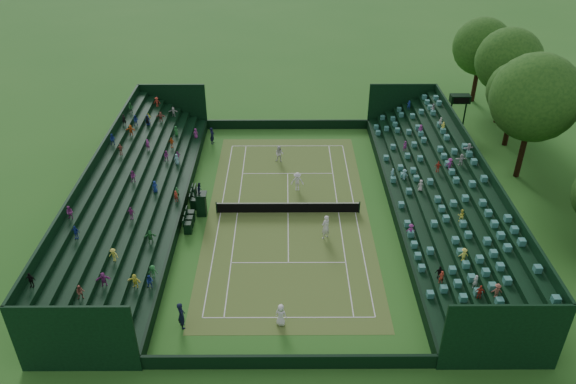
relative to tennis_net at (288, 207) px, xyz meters
name	(u,v)px	position (x,y,z in m)	size (l,w,h in m)	color
ground	(288,213)	(0.00, 0.00, -0.53)	(160.00, 160.00, 0.00)	#2B6B21
court_surface	(288,213)	(0.00, 0.00, -0.52)	(12.97, 26.77, 0.01)	#397727
perimeter_wall_north	(287,124)	(0.00, 15.88, -0.03)	(17.17, 0.20, 1.00)	black
perimeter_wall_south	(289,362)	(0.00, -15.88, -0.03)	(17.17, 0.20, 1.00)	black
perimeter_wall_east	(393,207)	(8.48, 0.00, -0.03)	(0.20, 31.77, 1.00)	black
perimeter_wall_west	(183,208)	(-8.48, 0.00, -0.03)	(0.20, 31.77, 1.00)	black
north_grandstand	(446,196)	(12.66, 0.00, 1.02)	(6.60, 32.00, 4.90)	black
south_grandstand	(130,197)	(-12.66, 0.00, 1.02)	(6.60, 32.00, 4.90)	black
tennis_net	(288,207)	(0.00, 0.00, 0.00)	(11.67, 0.10, 1.06)	black
scoreboard_tower	(460,100)	(17.75, 16.00, 2.62)	(2.00, 1.00, 3.70)	black
tree_row	(530,89)	(22.13, 10.37, 6.02)	(11.67, 34.53, 11.29)	black
umpire_chair	(201,201)	(-6.96, -0.22, 0.76)	(0.96, 0.96, 3.00)	black
courtside_chairs	(192,209)	(-7.73, -0.20, -0.04)	(0.60, 5.56, 1.30)	black
player_near_west	(281,315)	(-0.50, -12.45, 0.26)	(0.77, 0.50, 1.58)	white
player_near_east	(326,227)	(2.81, -3.41, 0.49)	(0.74, 0.49, 2.03)	white
player_far_west	(279,154)	(-0.77, 8.66, 0.29)	(0.79, 0.62, 1.63)	white
player_far_east	(297,181)	(0.82, 3.56, 0.33)	(1.10, 0.64, 1.70)	white
line_judge_north	(212,136)	(-7.49, 12.51, 0.33)	(0.63, 0.41, 1.72)	black
line_judge_south	(181,315)	(-6.59, -12.64, 0.44)	(0.71, 0.46, 1.94)	black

